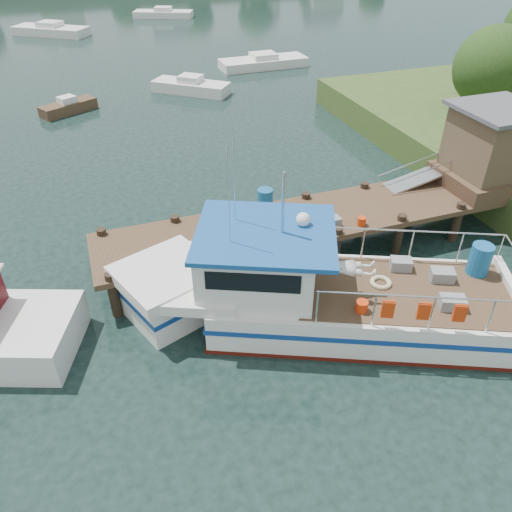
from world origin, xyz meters
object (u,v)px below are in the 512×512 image
object	(u,v)px
dock	(432,174)
moored_far	(163,14)
lobster_boat	(308,292)
moored_b	(191,86)
moored_rowboat	(68,107)
moored_c	(263,62)
moored_d	(51,30)

from	to	relation	value
dock	moored_far	distance (m)	47.27
moored_far	lobster_boat	bearing A→B (deg)	-88.47
moored_b	moored_rowboat	bearing A→B (deg)	-166.42
lobster_boat	moored_rowboat	bearing A→B (deg)	129.63
moored_b	moored_c	distance (m)	8.06
moored_c	moored_d	size ratio (longest dim) A/B	0.92
moored_far	moored_b	bearing A→B (deg)	-89.50
moored_far	moored_c	world-z (taller)	moored_far
moored_d	dock	bearing A→B (deg)	-97.48
lobster_boat	moored_d	world-z (taller)	lobster_boat
moored_rowboat	moored_b	distance (m)	8.08
lobster_boat	moored_d	xyz separation A→B (m)	(-6.48, 45.25, -0.60)
dock	moored_d	size ratio (longest dim) A/B	2.25
moored_rowboat	moored_b	world-z (taller)	moored_b
moored_far	moored_d	distance (m)	13.16
moored_rowboat	moored_far	xyz separation A→B (m)	(11.47, 28.84, 0.04)
moored_c	moored_b	bearing A→B (deg)	-138.02
lobster_boat	moored_d	bearing A→B (deg)	122.52
moored_rowboat	moored_c	xyz separation A→B (m)	(14.77, 5.64, 0.03)
dock	moored_rowboat	distance (m)	22.33
moored_far	moored_b	distance (m)	27.75
moored_b	moored_c	size ratio (longest dim) A/B	0.76
dock	moored_far	xyz separation A→B (m)	(-1.06, 47.23, -1.84)
moored_b	moored_d	bearing A→B (deg)	115.28
moored_c	dock	bearing A→B (deg)	-85.83
moored_c	moored_rowboat	bearing A→B (deg)	-149.61
moored_b	moored_d	xyz separation A→B (m)	(-8.49, 22.11, 0.04)
moored_rowboat	moored_d	xyz separation A→B (m)	(-0.52, 23.42, 0.09)
dock	lobster_boat	distance (m)	7.52
moored_far	moored_c	distance (m)	23.43
moored_far	moored_b	world-z (taller)	moored_b
dock	moored_rowboat	world-z (taller)	dock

